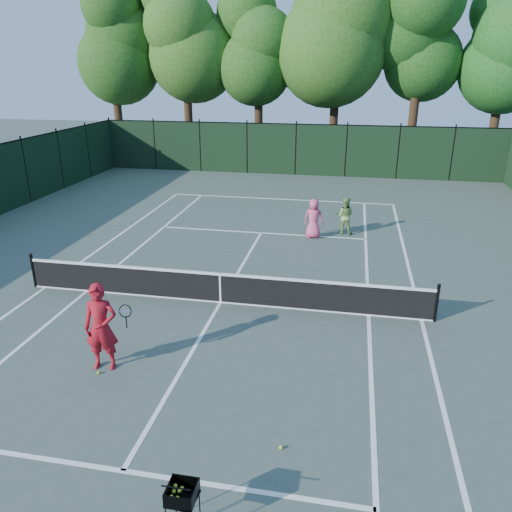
% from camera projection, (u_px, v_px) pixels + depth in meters
% --- Properties ---
extents(ground, '(90.00, 90.00, 0.00)m').
position_uv_depth(ground, '(221.00, 303.00, 14.14)').
color(ground, '#414F46').
rests_on(ground, ground).
extents(sideline_doubles_left, '(0.10, 23.77, 0.01)m').
position_uv_depth(sideline_doubles_left, '(46.00, 287.00, 15.11)').
color(sideline_doubles_left, white).
rests_on(sideline_doubles_left, ground).
extents(sideline_doubles_right, '(0.10, 23.77, 0.01)m').
position_uv_depth(sideline_doubles_right, '(422.00, 320.00, 13.17)').
color(sideline_doubles_right, white).
rests_on(sideline_doubles_right, ground).
extents(sideline_singles_left, '(0.10, 23.77, 0.01)m').
position_uv_depth(sideline_singles_left, '(87.00, 291.00, 14.87)').
color(sideline_singles_left, white).
rests_on(sideline_singles_left, ground).
extents(sideline_singles_right, '(0.10, 23.77, 0.01)m').
position_uv_depth(sideline_singles_right, '(369.00, 315.00, 13.42)').
color(sideline_singles_right, white).
rests_on(sideline_singles_right, ground).
extents(baseline_far, '(10.97, 0.10, 0.01)m').
position_uv_depth(baseline_far, '(281.00, 199.00, 25.04)').
color(baseline_far, white).
rests_on(baseline_far, ground).
extents(service_line_near, '(8.23, 0.10, 0.01)m').
position_uv_depth(service_line_near, '(123.00, 471.00, 8.28)').
color(service_line_near, white).
rests_on(service_line_near, ground).
extents(service_line_far, '(8.23, 0.10, 0.01)m').
position_uv_depth(service_line_far, '(261.00, 233.00, 20.01)').
color(service_line_far, white).
rests_on(service_line_far, ground).
extents(center_service_line, '(0.10, 12.80, 0.01)m').
position_uv_depth(center_service_line, '(221.00, 302.00, 14.14)').
color(center_service_line, white).
rests_on(center_service_line, ground).
extents(tennis_net, '(11.69, 0.09, 1.06)m').
position_uv_depth(tennis_net, '(220.00, 287.00, 13.97)').
color(tennis_net, black).
rests_on(tennis_net, ground).
extents(fence_far, '(24.00, 0.05, 3.00)m').
position_uv_depth(fence_far, '(296.00, 150.00, 30.11)').
color(fence_far, black).
rests_on(fence_far, ground).
extents(tree_0, '(6.40, 6.40, 13.14)m').
position_uv_depth(tree_0, '(111.00, 35.00, 33.23)').
color(tree_0, black).
rests_on(tree_0, ground).
extents(tree_1, '(6.80, 6.80, 13.98)m').
position_uv_depth(tree_1, '(184.00, 26.00, 32.61)').
color(tree_1, black).
rests_on(tree_1, ground).
extents(tree_2, '(6.00, 6.00, 12.40)m').
position_uv_depth(tree_2, '(259.00, 41.00, 31.89)').
color(tree_2, black).
rests_on(tree_2, ground).
extents(tree_3, '(7.00, 7.00, 14.45)m').
position_uv_depth(tree_3, '(339.00, 19.00, 31.01)').
color(tree_3, black).
rests_on(tree_3, ground).
extents(tree_4, '(6.20, 6.20, 12.97)m').
position_uv_depth(tree_4, '(422.00, 32.00, 29.79)').
color(tree_4, black).
rests_on(tree_4, ground).
extents(tree_5, '(5.80, 5.80, 12.23)m').
position_uv_depth(tree_5, '(508.00, 40.00, 29.52)').
color(tree_5, black).
rests_on(tree_5, ground).
extents(coach, '(0.94, 0.76, 2.00)m').
position_uv_depth(coach, '(101.00, 327.00, 10.78)').
color(coach, '#A3121D').
rests_on(coach, ground).
extents(player_pink, '(0.78, 0.53, 1.54)m').
position_uv_depth(player_pink, '(314.00, 218.00, 19.22)').
color(player_pink, '#D94C77').
rests_on(player_pink, ground).
extents(player_green, '(0.76, 0.62, 1.47)m').
position_uv_depth(player_green, '(345.00, 216.00, 19.69)').
color(player_green, '#7DA753').
rests_on(player_green, ground).
extents(ball_hopper, '(0.45, 0.45, 0.79)m').
position_uv_depth(ball_hopper, '(182.00, 493.00, 7.02)').
color(ball_hopper, black).
rests_on(ball_hopper, ground).
extents(loose_ball_near_cart, '(0.07, 0.07, 0.07)m').
position_uv_depth(loose_ball_near_cart, '(281.00, 447.00, 8.74)').
color(loose_ball_near_cart, '#CCDE2D').
rests_on(loose_ball_near_cart, ground).
extents(loose_ball_midcourt, '(0.07, 0.07, 0.07)m').
position_uv_depth(loose_ball_midcourt, '(98.00, 373.00, 10.86)').
color(loose_ball_midcourt, gold).
rests_on(loose_ball_midcourt, ground).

